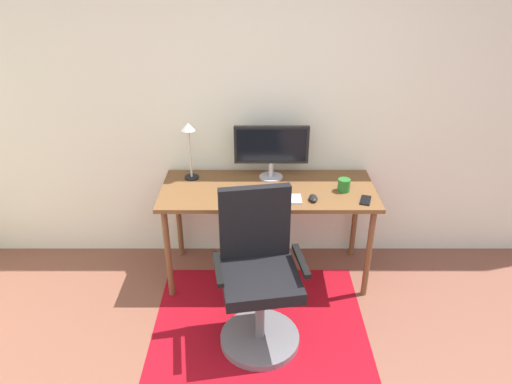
{
  "coord_description": "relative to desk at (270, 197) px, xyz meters",
  "views": [
    {
      "loc": [
        -0.07,
        -1.26,
        2.34
      ],
      "look_at": [
        -0.08,
        1.56,
        0.87
      ],
      "focal_mm": 32.81,
      "sensor_mm": 36.0,
      "label": 1
    }
  ],
  "objects": [
    {
      "name": "monitor",
      "position": [
        0.03,
        0.18,
        0.33
      ],
      "size": [
        0.56,
        0.18,
        0.42
      ],
      "color": "#B2B2B7",
      "rests_on": "desk"
    },
    {
      "name": "keyboard",
      "position": [
        0.01,
        -0.19,
        0.08
      ],
      "size": [
        0.43,
        0.13,
        0.02
      ],
      "primitive_type": "cube",
      "color": "white",
      "rests_on": "desk"
    },
    {
      "name": "wall_back",
      "position": [
        -0.02,
        0.39,
        0.61
      ],
      "size": [
        6.0,
        0.1,
        2.6
      ],
      "primitive_type": "cube",
      "color": "silver",
      "rests_on": "ground"
    },
    {
      "name": "coffee_cup",
      "position": [
        0.55,
        -0.04,
        0.12
      ],
      "size": [
        0.09,
        0.09,
        0.09
      ],
      "primitive_type": "cylinder",
      "color": "#236E27",
      "rests_on": "desk"
    },
    {
      "name": "computer_mouse",
      "position": [
        0.31,
        -0.18,
        0.09
      ],
      "size": [
        0.06,
        0.1,
        0.03
      ],
      "primitive_type": "ellipsoid",
      "color": "black",
      "rests_on": "desk"
    },
    {
      "name": "office_chair",
      "position": [
        -0.07,
        -0.69,
        -0.24
      ],
      "size": [
        0.6,
        0.54,
        1.06
      ],
      "rotation": [
        0.0,
        0.0,
        0.16
      ],
      "color": "slate",
      "rests_on": "ground"
    },
    {
      "name": "cell_phone",
      "position": [
        0.68,
        -0.19,
        0.08
      ],
      "size": [
        0.11,
        0.15,
        0.01
      ],
      "primitive_type": "cube",
      "rotation": [
        0.0,
        0.0,
        -0.32
      ],
      "color": "black",
      "rests_on": "desk"
    },
    {
      "name": "desk",
      "position": [
        0.0,
        0.0,
        0.0
      ],
      "size": [
        1.58,
        0.65,
        0.77
      ],
      "color": "brown",
      "rests_on": "ground"
    },
    {
      "name": "area_rug",
      "position": [
        -0.06,
        -0.65,
        -0.69
      ],
      "size": [
        1.47,
        1.36,
        0.01
      ],
      "primitive_type": "cube",
      "color": "maroon",
      "rests_on": "ground"
    },
    {
      "name": "desk_lamp",
      "position": [
        -0.58,
        0.17,
        0.4
      ],
      "size": [
        0.11,
        0.11,
        0.45
      ],
      "color": "black",
      "rests_on": "desk"
    }
  ]
}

